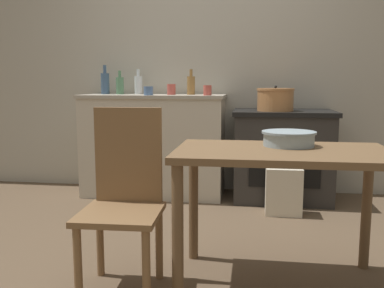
% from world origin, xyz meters
% --- Properties ---
extents(ground_plane, '(14.00, 14.00, 0.00)m').
position_xyz_m(ground_plane, '(0.00, 0.00, 0.00)').
color(ground_plane, brown).
extents(wall_back, '(8.00, 0.07, 2.55)m').
position_xyz_m(wall_back, '(0.00, 1.58, 1.27)').
color(wall_back, '#B2AD9E').
rests_on(wall_back, ground_plane).
extents(counter_cabinet, '(1.33, 0.57, 0.95)m').
position_xyz_m(counter_cabinet, '(-0.48, 1.28, 0.47)').
color(counter_cabinet, beige).
rests_on(counter_cabinet, ground_plane).
extents(stove, '(0.89, 0.62, 0.81)m').
position_xyz_m(stove, '(0.71, 1.26, 0.41)').
color(stove, '#2D2B28').
rests_on(stove, ground_plane).
extents(work_table, '(1.09, 0.65, 0.72)m').
position_xyz_m(work_table, '(0.59, -0.44, 0.61)').
color(work_table, brown).
rests_on(work_table, ground_plane).
extents(chair, '(0.41, 0.41, 0.93)m').
position_xyz_m(chair, '(-0.22, -0.56, 0.48)').
color(chair, olive).
rests_on(chair, ground_plane).
extents(flour_sack, '(0.29, 0.20, 0.38)m').
position_xyz_m(flour_sack, '(0.69, 0.80, 0.19)').
color(flour_sack, beige).
rests_on(flour_sack, ground_plane).
extents(stock_pot, '(0.32, 0.32, 0.22)m').
position_xyz_m(stock_pot, '(0.63, 1.18, 0.91)').
color(stock_pot, '#B77A47').
rests_on(stock_pot, stove).
extents(mixing_bowl_large, '(0.29, 0.29, 0.08)m').
position_xyz_m(mixing_bowl_large, '(0.63, -0.32, 0.77)').
color(mixing_bowl_large, '#93A8B2').
rests_on(mixing_bowl_large, work_table).
extents(bottle_far_left, '(0.07, 0.07, 0.22)m').
position_xyz_m(bottle_far_left, '(-0.83, 1.36, 1.03)').
color(bottle_far_left, '#517F5B').
rests_on(bottle_far_left, counter_cabinet).
extents(bottle_left, '(0.07, 0.07, 0.23)m').
position_xyz_m(bottle_left, '(-0.14, 1.31, 1.04)').
color(bottle_left, olive).
rests_on(bottle_left, counter_cabinet).
extents(bottle_mid_left, '(0.08, 0.08, 0.24)m').
position_xyz_m(bottle_mid_left, '(-0.67, 1.42, 1.04)').
color(bottle_mid_left, silver).
rests_on(bottle_mid_left, counter_cabinet).
extents(bottle_center_left, '(0.08, 0.08, 0.28)m').
position_xyz_m(bottle_center_left, '(-0.99, 1.40, 1.05)').
color(bottle_center_left, '#3D5675').
rests_on(bottle_center_left, counter_cabinet).
extents(cup_center, '(0.08, 0.08, 0.10)m').
position_xyz_m(cup_center, '(-0.31, 1.26, 1.00)').
color(cup_center, '#B74C42').
rests_on(cup_center, counter_cabinet).
extents(cup_center_right, '(0.07, 0.07, 0.09)m').
position_xyz_m(cup_center_right, '(0.04, 1.12, 0.99)').
color(cup_center_right, '#B74C42').
rests_on(cup_center_right, counter_cabinet).
extents(cup_mid_right, '(0.08, 0.08, 0.08)m').
position_xyz_m(cup_mid_right, '(-0.49, 1.09, 0.99)').
color(cup_mid_right, '#4C6B99').
rests_on(cup_mid_right, counter_cabinet).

